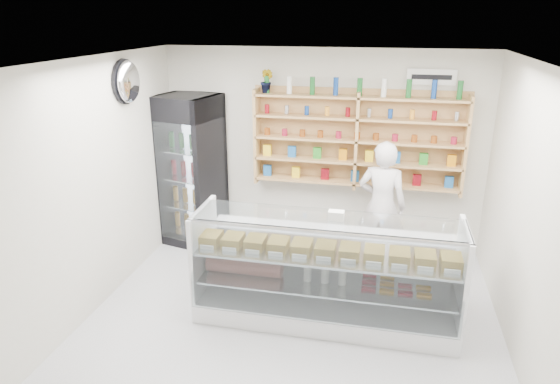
# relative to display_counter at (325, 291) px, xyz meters

# --- Properties ---
(room) EXTENTS (5.00, 5.00, 5.00)m
(room) POSITION_rel_display_counter_xyz_m (-0.35, -0.47, 1.06)
(room) COLOR silver
(room) RESTS_ON ground
(display_counter) EXTENTS (2.82, 0.84, 1.23)m
(display_counter) POSITION_rel_display_counter_xyz_m (0.00, 0.00, 0.00)
(display_counter) COLOR white
(display_counter) RESTS_ON floor
(shop_worker) EXTENTS (0.69, 0.52, 1.72)m
(shop_worker) POSITION_rel_display_counter_xyz_m (0.54, 1.40, 0.52)
(shop_worker) COLOR silver
(shop_worker) RESTS_ON floor
(drinks_cooler) EXTENTS (0.93, 0.92, 2.16)m
(drinks_cooler) POSITION_rel_display_counter_xyz_m (-2.19, 1.67, 0.74)
(drinks_cooler) COLOR black
(drinks_cooler) RESTS_ON floor
(wall_shelving) EXTENTS (2.84, 0.28, 1.33)m
(wall_shelving) POSITION_rel_display_counter_xyz_m (0.15, 1.87, 1.25)
(wall_shelving) COLOR tan
(wall_shelving) RESTS_ON back_wall
(potted_plant) EXTENTS (0.22, 0.21, 0.33)m
(potted_plant) POSITION_rel_display_counter_xyz_m (-1.10, 1.87, 2.02)
(potted_plant) COLOR #1E6626
(potted_plant) RESTS_ON wall_shelving
(security_mirror) EXTENTS (0.15, 0.50, 0.50)m
(security_mirror) POSITION_rel_display_counter_xyz_m (-2.52, 0.73, 2.11)
(security_mirror) COLOR silver
(security_mirror) RESTS_ON left_wall
(wall_sign) EXTENTS (0.62, 0.03, 0.20)m
(wall_sign) POSITION_rel_display_counter_xyz_m (1.05, 2.00, 2.11)
(wall_sign) COLOR white
(wall_sign) RESTS_ON back_wall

